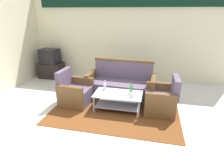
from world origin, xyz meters
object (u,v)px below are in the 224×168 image
(cup, at_px, (132,95))
(couch, at_px, (121,85))
(armchair_right, at_px, (161,100))
(bottle_clear, at_px, (105,86))
(coffee_table, at_px, (118,99))
(tv_stand, at_px, (51,70))
(bottle_green, at_px, (131,90))
(armchair_left, at_px, (75,93))
(television, at_px, (50,56))

(cup, bearing_deg, couch, 113.39)
(armchair_right, relative_size, bottle_clear, 3.69)
(cup, bearing_deg, armchair_right, 20.18)
(armchair_right, relative_size, coffee_table, 0.77)
(armchair_right, relative_size, tv_stand, 1.06)
(couch, height_order, armchair_right, couch)
(coffee_table, relative_size, bottle_green, 3.73)
(armchair_left, xyz_separation_m, tv_stand, (-1.59, 1.66, -0.03))
(couch, relative_size, television, 2.85)
(coffee_table, distance_m, cup, 0.39)
(armchair_right, height_order, tv_stand, armchair_right)
(bottle_clear, bearing_deg, coffee_table, -25.54)
(couch, xyz_separation_m, coffee_table, (0.05, -0.76, -0.04))
(armchair_left, height_order, bottle_clear, armchair_left)
(bottle_green, distance_m, television, 3.44)
(bottle_green, bearing_deg, coffee_table, -171.16)
(couch, xyz_separation_m, tv_stand, (-2.64, 0.98, -0.06))
(couch, height_order, armchair_left, couch)
(coffee_table, relative_size, cup, 11.00)
(armchair_right, distance_m, bottle_green, 0.74)
(couch, xyz_separation_m, bottle_clear, (-0.31, -0.59, 0.18))
(armchair_left, relative_size, bottle_green, 2.88)
(bottle_clear, relative_size, television, 0.36)
(armchair_left, bearing_deg, armchair_right, 94.48)
(coffee_table, bearing_deg, couch, 94.08)
(couch, distance_m, bottle_green, 0.82)
(bottle_green, relative_size, tv_stand, 0.37)
(bottle_green, relative_size, bottle_clear, 1.28)
(bottle_green, bearing_deg, television, 150.27)
(bottle_green, bearing_deg, bottle_clear, 168.83)
(coffee_table, bearing_deg, armchair_right, 7.24)
(armchair_left, distance_m, television, 2.34)
(couch, bearing_deg, television, -17.84)
(couch, xyz_separation_m, bottle_green, (0.34, -0.72, 0.21))
(armchair_right, relative_size, cup, 8.50)
(couch, distance_m, tv_stand, 2.82)
(bottle_green, height_order, bottle_clear, bottle_green)
(bottle_clear, xyz_separation_m, television, (-2.34, 1.58, 0.26))
(armchair_left, height_order, television, television)
(tv_stand, height_order, television, television)
(couch, distance_m, armchair_right, 1.22)
(coffee_table, distance_m, bottle_green, 0.38)
(cup, bearing_deg, television, 148.33)
(couch, height_order, bottle_clear, couch)
(couch, xyz_separation_m, armchair_right, (1.04, -0.64, -0.03))
(couch, bearing_deg, armchair_right, 150.92)
(couch, height_order, television, television)
(coffee_table, bearing_deg, television, 147.04)
(coffee_table, xyz_separation_m, cup, (0.33, -0.12, 0.19))
(coffee_table, height_order, bottle_green, bottle_green)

